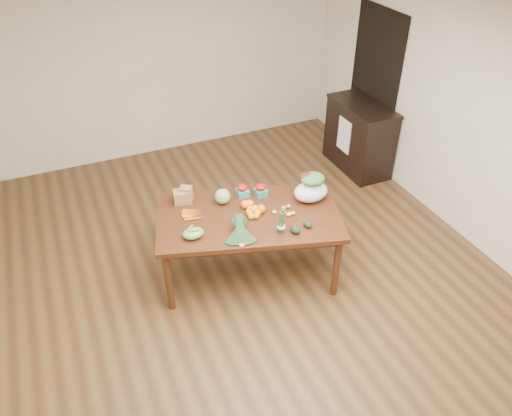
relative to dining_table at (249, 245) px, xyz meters
name	(u,v)px	position (x,y,z in m)	size (l,w,h in m)	color
floor	(250,272)	(0.01, 0.00, -0.38)	(6.00, 6.00, 0.00)	brown
ceiling	(248,5)	(0.01, 0.00, 2.33)	(5.00, 6.00, 0.02)	white
room_walls	(250,162)	(0.01, 0.00, 0.97)	(5.02, 6.02, 2.70)	silver
dining_table	(249,245)	(0.00, 0.00, 0.00)	(1.77, 0.99, 0.75)	#43220F
doorway_dark	(373,88)	(2.49, 1.60, 0.68)	(0.02, 1.00, 2.10)	black
cabinet	(359,137)	(2.23, 1.41, 0.10)	(0.52, 1.02, 0.94)	black
dish_towel	(344,135)	(1.97, 1.40, 0.18)	(0.02, 0.28, 0.45)	white
paper_bag	(182,196)	(-0.53, 0.47, 0.46)	(0.23, 0.19, 0.16)	#8F5D40
cabbage	(223,196)	(-0.16, 0.30, 0.45)	(0.16, 0.16, 0.16)	#92B568
strawberry_basket_a	(242,191)	(0.07, 0.34, 0.43)	(0.11, 0.11, 0.10)	red
strawberry_basket_b	(261,191)	(0.25, 0.27, 0.43)	(0.12, 0.12, 0.11)	#AC0B17
orange_a	(245,204)	(0.01, 0.12, 0.42)	(0.09, 0.09, 0.09)	orange
orange_b	(250,204)	(0.06, 0.12, 0.42)	(0.08, 0.08, 0.08)	orange
orange_c	(261,209)	(0.13, -0.01, 0.42)	(0.09, 0.09, 0.09)	orange
mandarin_cluster	(253,211)	(0.04, -0.02, 0.42)	(0.18, 0.18, 0.10)	orange
carrots	(194,214)	(-0.50, 0.21, 0.39)	(0.22, 0.19, 0.03)	#E24613
snap_pea_bag	(193,233)	(-0.60, -0.11, 0.42)	(0.20, 0.15, 0.09)	#6DB73E
kale_bunch	(241,232)	(-0.21, -0.31, 0.45)	(0.32, 0.40, 0.16)	#163118
asparagus_bundle	(281,221)	(0.17, -0.37, 0.50)	(0.08, 0.08, 0.25)	#4D7F3A
potato_a	(274,212)	(0.24, -0.08, 0.39)	(0.05, 0.04, 0.04)	#D2BC79
potato_b	(289,214)	(0.35, -0.17, 0.40)	(0.05, 0.05, 0.05)	tan
potato_c	(289,206)	(0.41, -0.04, 0.39)	(0.04, 0.04, 0.04)	tan
potato_d	(284,208)	(0.35, -0.05, 0.40)	(0.05, 0.04, 0.04)	tan
potato_e	(293,213)	(0.39, -0.17, 0.40)	(0.05, 0.04, 0.04)	tan
avocado_a	(295,230)	(0.28, -0.43, 0.41)	(0.07, 0.11, 0.07)	black
avocado_b	(308,224)	(0.43, -0.40, 0.41)	(0.07, 0.10, 0.07)	black
salad_bag	(311,188)	(0.68, 0.00, 0.51)	(0.36, 0.27, 0.28)	white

